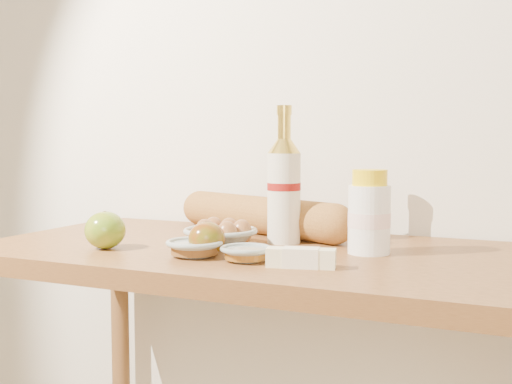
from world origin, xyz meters
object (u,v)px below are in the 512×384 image
egg_bowl (221,234)px  cream_bottle (369,215)px  baguette (260,215)px  table (262,306)px  bourbon_bottle (284,187)px

egg_bowl → cream_bottle: bearing=5.7°
cream_bottle → baguette: 0.34m
cream_bottle → egg_bowl: bearing=-178.7°
table → baguette: bearing=114.7°
egg_bowl → baguette: baguette is taller
table → bourbon_bottle: bearing=78.2°
cream_bottle → table: bearing=-176.9°
table → egg_bowl: egg_bowl is taller
table → cream_bottle: bearing=7.6°
bourbon_bottle → cream_bottle: (0.20, -0.05, -0.04)m
baguette → bourbon_bottle: bearing=-23.8°
table → cream_bottle: (0.22, 0.03, 0.20)m
table → bourbon_bottle: size_ratio=4.00×
bourbon_bottle → cream_bottle: bearing=-7.2°
table → bourbon_bottle: 0.26m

